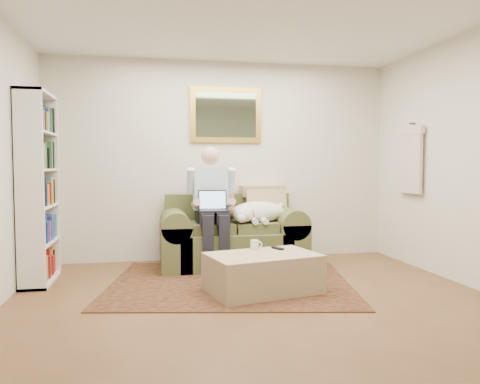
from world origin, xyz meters
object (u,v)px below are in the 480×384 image
object	(u,v)px
coffee_mug	(255,245)
bookshelf	(38,188)
laptop	(213,205)
sleeping_dog	(258,212)
sofa	(232,241)
ottoman	(263,273)
seated_man	(212,208)

from	to	relation	value
coffee_mug	bookshelf	bearing A→B (deg)	164.48
laptop	sleeping_dog	world-z (taller)	laptop
laptop	bookshelf	distance (m)	1.91
sofa	ottoman	size ratio (longest dim) A/B	1.67
seated_man	ottoman	xyz separation A→B (m)	(0.35, -1.11, -0.54)
seated_man	ottoman	distance (m)	1.28
sleeping_dog	coffee_mug	distance (m)	1.01
coffee_mug	bookshelf	size ratio (longest dim) A/B	0.05
laptop	sleeping_dog	xyz separation A→B (m)	(0.58, 0.14, -0.10)
sofa	ottoman	bearing A→B (deg)	-86.25
seated_man	sleeping_dog	distance (m)	0.58
laptop	coffee_mug	xyz separation A→B (m)	(0.32, -0.81, -0.34)
laptop	coffee_mug	size ratio (longest dim) A/B	3.39
bookshelf	coffee_mug	bearing A→B (deg)	-15.52
laptop	ottoman	distance (m)	1.24
laptop	bookshelf	bearing A→B (deg)	-174.04
laptop	sleeping_dog	bearing A→B (deg)	13.64
seated_man	sofa	bearing A→B (deg)	31.45
sofa	ottoman	world-z (taller)	sofa
sleeping_dog	coffee_mug	bearing A→B (deg)	-105.33
seated_man	coffee_mug	bearing A→B (deg)	-70.20
laptop	coffee_mug	distance (m)	0.93
coffee_mug	seated_man	bearing A→B (deg)	109.80
sofa	sleeping_dog	world-z (taller)	sofa
bookshelf	seated_man	bearing A→B (deg)	7.98
bookshelf	ottoman	bearing A→B (deg)	-20.78
ottoman	coffee_mug	distance (m)	0.34
laptop	ottoman	bearing A→B (deg)	-71.69
ottoman	sleeping_dog	bearing A→B (deg)	79.00
coffee_mug	bookshelf	xyz separation A→B (m)	(-2.20, 0.61, 0.57)
seated_man	ottoman	bearing A→B (deg)	-72.74
sleeping_dog	seated_man	bearing A→B (deg)	-172.87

